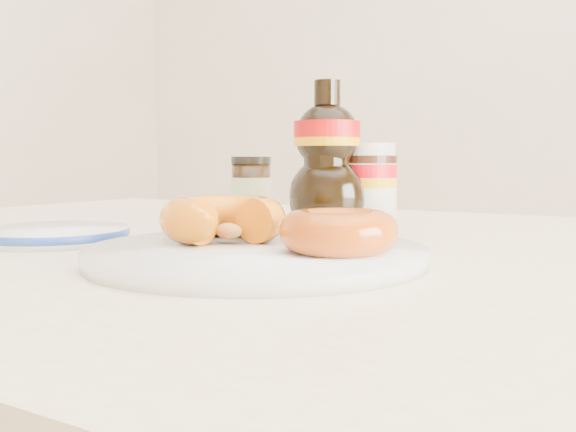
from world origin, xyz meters
The scene contains 8 objects.
dining_table centered at (0.00, 0.10, 0.67)m, with size 1.40×0.90×0.75m.
plate centered at (0.04, -0.05, 0.76)m, with size 0.28×0.28×0.01m.
donut_bitten centered at (-0.01, -0.04, 0.78)m, with size 0.11×0.11×0.04m, color orange.
donut_whole centered at (0.11, -0.05, 0.78)m, with size 0.09×0.09×0.03m, color #9E410A.
nutella_jar centered at (0.01, 0.22, 0.81)m, with size 0.07×0.07×0.10m.
syrup_bottle centered at (-0.01, 0.16, 0.84)m, with size 0.09×0.08×0.17m, color black, non-canonical shape.
dark_jar centered at (-0.18, 0.26, 0.79)m, with size 0.06×0.06×0.09m.
blue_rim_saucer centered at (-0.22, -0.05, 0.76)m, with size 0.15×0.15×0.02m.
Camera 1 is at (0.34, -0.48, 0.83)m, focal length 40.00 mm.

